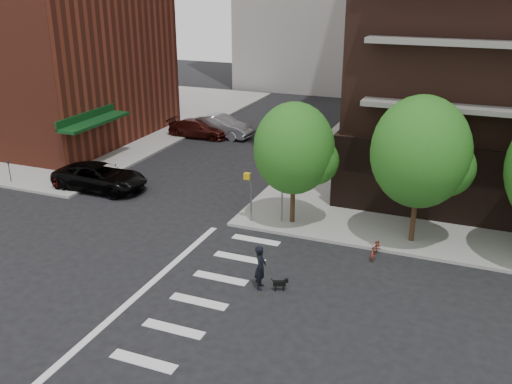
# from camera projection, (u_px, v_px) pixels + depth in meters

# --- Properties ---
(ground) EXTENTS (120.00, 120.00, 0.00)m
(ground) POSITION_uv_depth(u_px,v_px,m) (134.00, 287.00, 23.44)
(ground) COLOR black
(ground) RESTS_ON ground
(sidewalk_nw) EXTENTS (31.00, 33.00, 0.15)m
(sidewalk_nw) POSITION_uv_depth(u_px,v_px,m) (50.00, 114.00, 52.35)
(sidewalk_nw) COLOR gray
(sidewalk_nw) RESTS_ON ground
(crosswalk) EXTENTS (3.85, 13.00, 0.01)m
(crosswalk) POSITION_uv_depth(u_px,v_px,m) (181.00, 298.00, 22.67)
(crosswalk) COLOR silver
(crosswalk) RESTS_ON ground
(midrise_nw) EXTENTS (21.40, 15.50, 20.00)m
(midrise_nw) POSITION_uv_depth(u_px,v_px,m) (9.00, 1.00, 43.12)
(midrise_nw) COLOR maroon
(midrise_nw) RESTS_ON sidewalk_nw
(tree_a) EXTENTS (4.00, 4.00, 5.90)m
(tree_a) POSITION_uv_depth(u_px,v_px,m) (294.00, 149.00, 27.97)
(tree_a) COLOR #301E11
(tree_a) RESTS_ON sidewalk_ne
(tree_b) EXTENTS (4.50, 4.50, 6.65)m
(tree_b) POSITION_uv_depth(u_px,v_px,m) (420.00, 152.00, 25.69)
(tree_b) COLOR #301E11
(tree_b) RESTS_ON sidewalk_ne
(pedestrian_signal) EXTENTS (2.18, 0.67, 2.60)m
(pedestrian_signal) POSITION_uv_depth(u_px,v_px,m) (258.00, 190.00, 28.84)
(pedestrian_signal) COLOR slate
(pedestrian_signal) RESTS_ON sidewalk_ne
(fire_hydrant) EXTENTS (0.24, 0.24, 0.73)m
(fire_hydrant) POSITION_uv_depth(u_px,v_px,m) (56.00, 182.00, 33.68)
(fire_hydrant) COLOR #A50C0C
(fire_hydrant) RESTS_ON sidewalk_nw
(parking_meter) EXTENTS (0.10, 0.08, 1.32)m
(parking_meter) POSITION_uv_depth(u_px,v_px,m) (9.00, 169.00, 34.76)
(parking_meter) COLOR black
(parking_meter) RESTS_ON sidewalk_nw
(parked_car_black) EXTENTS (2.76, 5.74, 1.58)m
(parked_car_black) POSITION_uv_depth(u_px,v_px,m) (100.00, 177.00, 33.83)
(parked_car_black) COLOR black
(parked_car_black) RESTS_ON ground
(parked_car_maroon) EXTENTS (2.23, 4.97, 1.41)m
(parked_car_maroon) POSITION_uv_depth(u_px,v_px,m) (199.00, 128.00, 44.87)
(parked_car_maroon) COLOR #3E120F
(parked_car_maroon) RESTS_ON ground
(parked_car_silver) EXTENTS (2.33, 5.37, 1.72)m
(parked_car_silver) POSITION_uv_depth(u_px,v_px,m) (221.00, 126.00, 44.98)
(parked_car_silver) COLOR #919397
(parked_car_silver) RESTS_ON ground
(scooter) EXTENTS (0.57, 1.56, 0.81)m
(scooter) POSITION_uv_depth(u_px,v_px,m) (376.00, 248.00, 25.89)
(scooter) COLOR maroon
(scooter) RESTS_ON ground
(dog_walker) EXTENTS (0.76, 0.57, 1.88)m
(dog_walker) POSITION_uv_depth(u_px,v_px,m) (260.00, 267.00, 23.07)
(dog_walker) COLOR black
(dog_walker) RESTS_ON ground
(dog) EXTENTS (0.62, 0.37, 0.52)m
(dog) POSITION_uv_depth(u_px,v_px,m) (280.00, 283.00, 23.09)
(dog) COLOR black
(dog) RESTS_ON ground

